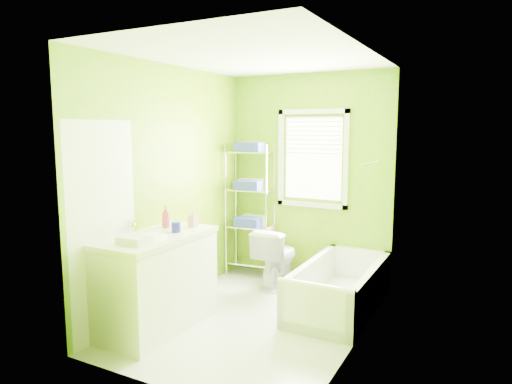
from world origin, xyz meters
The scene contains 9 objects.
ground centered at (0.00, 0.00, 0.00)m, with size 2.90×2.90×0.00m, color silver.
room_envelope centered at (0.00, 0.00, 1.55)m, with size 2.14×2.94×2.62m.
window centered at (0.05, 1.42, 1.61)m, with size 0.92×0.05×1.22m.
door centered at (-1.04, -1.00, 1.00)m, with size 0.09×0.80×2.00m.
right_wall_decor centered at (1.04, -0.02, 1.32)m, with size 0.04×1.48×1.17m.
bathtub centered at (0.68, 0.62, 0.16)m, with size 0.75×1.60×0.52m.
toilet centered at (-0.24, 1.00, 0.36)m, with size 0.41×0.71×0.73m, color white.
vanity centered at (-0.75, -0.63, 0.49)m, with size 0.63×1.23×1.14m.
wire_shelf_unit centered at (-0.72, 1.26, 1.07)m, with size 0.63×0.50×1.75m.
Camera 1 is at (2.07, -3.93, 1.92)m, focal length 32.00 mm.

